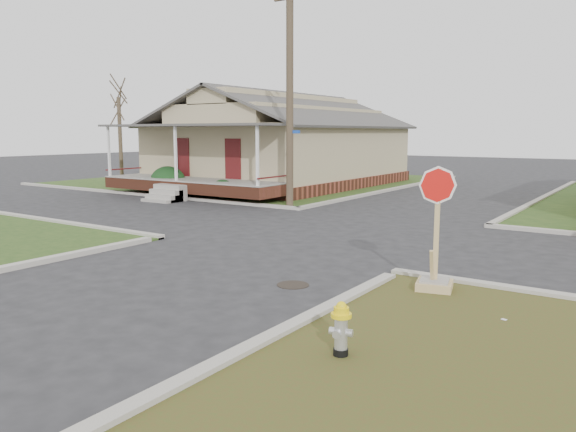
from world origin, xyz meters
The scene contains 11 objects.
ground centered at (0.00, 0.00, 0.00)m, with size 120.00×120.00×0.00m, color #242426.
verge_far_left centered at (-13.00, 18.00, 0.03)m, with size 19.00×19.00×0.05m, color #274418.
curbs centered at (0.00, 5.00, 0.00)m, with size 80.00×40.00×0.12m, color #ABA69B, non-canonical shape.
manhole centered at (2.20, -0.50, 0.01)m, with size 0.64×0.64×0.01m, color black.
corner_house centered at (-10.00, 16.68, 2.28)m, with size 10.10×15.50×5.30m.
utility_pole centered at (-4.20, 8.90, 4.66)m, with size 1.80×0.28×9.00m.
tree_far_left centered at (-18.00, 12.00, 2.50)m, with size 0.22×0.22×4.90m, color #433427.
fire_hydrant centered at (4.74, -3.17, 0.46)m, with size 0.28×0.28×0.74m.
stop_sign centered at (4.67, 0.61, 0.55)m, with size 0.66×0.64×2.33m.
hedge_left centered at (-11.65, 9.52, 0.67)m, with size 1.63×1.34×1.24m, color #123316.
hedge_right centered at (-8.04, 9.31, 0.52)m, with size 1.23×1.01×0.94m, color #123316.
Camera 1 is at (8.14, -9.45, 2.99)m, focal length 35.00 mm.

